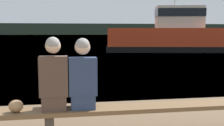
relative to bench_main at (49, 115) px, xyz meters
name	(u,v)px	position (x,y,z in m)	size (l,w,h in m)	color
water_surface	(64,35)	(-0.19, 122.07, -0.37)	(240.00, 240.00, 0.00)	#426B8E
far_shoreline	(64,29)	(-0.19, 138.53, 2.35)	(600.00, 12.00, 5.43)	#2D3D2D
bench_main	(49,115)	(0.00, 0.00, 0.00)	(7.52, 0.41, 0.44)	brown
person_left	(54,78)	(0.08, 0.01, 0.55)	(0.42, 0.44, 1.10)	#4C382D
person_right	(83,78)	(0.51, 0.01, 0.55)	(0.42, 0.44, 1.08)	navy
shopping_bag	(16,106)	(-0.47, -0.03, 0.17)	(0.21, 0.16, 0.18)	#9E754C
tugboat_red	(173,37)	(8.94, 17.53, 0.79)	(11.07, 5.60, 6.39)	red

